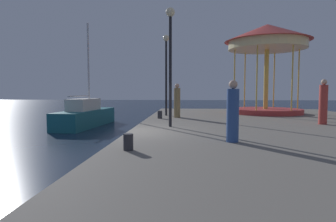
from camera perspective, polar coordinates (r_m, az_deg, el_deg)
ground_plane at (r=10.49m, az=-7.76°, el=-8.26°), size 120.00×120.00×0.00m
quay_dock at (r=10.97m, az=25.38°, el=-5.95°), size 12.19×26.00×0.80m
sailboat_teal at (r=18.63m, az=-16.11°, el=-0.86°), size 2.09×6.22×6.50m
carousel at (r=19.32m, az=19.13°, el=12.07°), size 5.26×5.26×5.57m
lamp_post_mid_promenade at (r=11.49m, az=0.46°, el=12.68°), size 0.36×0.36×4.67m
lamp_post_far_end at (r=16.67m, az=-0.37°, el=9.90°), size 0.36×0.36×4.63m
bollard_south at (r=6.99m, az=-7.92°, el=-6.13°), size 0.24×0.24×0.40m
bollard_north at (r=14.82m, az=-1.64°, el=-0.72°), size 0.24×0.24×0.40m
person_far_corner at (r=13.86m, az=28.55°, el=1.38°), size 0.34×0.34×1.92m
person_by_the_water at (r=8.17m, az=12.78°, el=-0.43°), size 0.34×0.34×1.73m
person_near_carousel at (r=15.34m, az=1.82°, el=1.89°), size 0.34×0.34×1.82m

